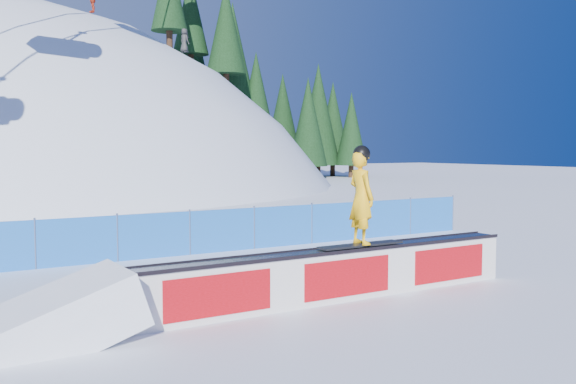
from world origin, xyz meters
TOP-DOWN VIEW (x-y plane):
  - ground at (0.00, 0.00)m, footprint 160.00×160.00m
  - treeline at (21.81, 40.42)m, footprint 20.95×11.94m
  - safety_fence at (0.00, 4.50)m, footprint 22.05×0.05m
  - rail_box at (1.46, -1.81)m, footprint 8.36×0.68m
  - snow_ramp at (-3.76, -1.87)m, footprint 2.42×1.53m
  - snowboarder at (1.98, -1.80)m, footprint 1.90×0.69m
  - distant_skiers at (2.06, 31.37)m, footprint 18.13×12.76m

SIDE VIEW (x-z plane):
  - ground at x=0.00m, z-range 0.00..0.00m
  - snow_ramp at x=-3.76m, z-range -0.75..0.75m
  - rail_box at x=1.46m, z-range -0.01..1.00m
  - safety_fence at x=0.00m, z-range -0.05..1.25m
  - snowboarder at x=1.98m, z-range 0.99..2.97m
  - treeline at x=21.81m, z-range 0.26..21.61m
  - distant_skiers at x=2.06m, z-range 8.39..15.29m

